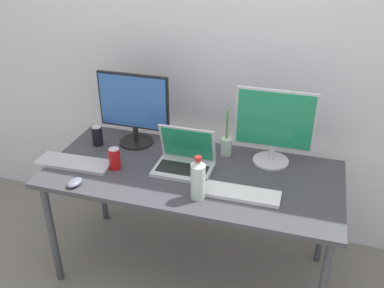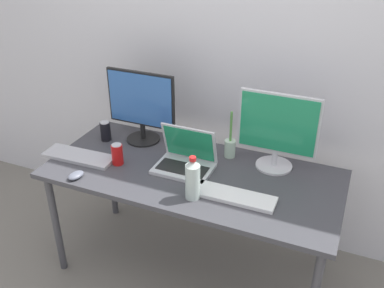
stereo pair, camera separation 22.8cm
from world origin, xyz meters
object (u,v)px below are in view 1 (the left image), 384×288
at_px(bamboo_vase, 226,145).
at_px(laptop_silver, 185,159).
at_px(keyboard_aux, 74,163).
at_px(water_bottle, 198,179).
at_px(monitor_left, 134,107).
at_px(monitor_center, 274,125).
at_px(keyboard_main, 240,193).
at_px(soda_can_near_keyboard, 115,159).
at_px(soda_can_by_laptop, 97,136).
at_px(mouse_by_keyboard, 75,183).
at_px(work_desk, 192,181).

bearing_deg(bamboo_vase, laptop_silver, -131.45).
distance_m(keyboard_aux, water_bottle, 0.79).
xyz_separation_m(monitor_left, monitor_center, (0.85, 0.01, -0.01)).
bearing_deg(keyboard_main, bamboo_vase, 111.85).
xyz_separation_m(soda_can_near_keyboard, soda_can_by_laptop, (-0.23, 0.22, 0.00)).
bearing_deg(soda_can_near_keyboard, water_bottle, -14.54).
bearing_deg(mouse_by_keyboard, water_bottle, 17.81).
distance_m(monitor_left, water_bottle, 0.72).
bearing_deg(laptop_silver, keyboard_main, -26.40).
xyz_separation_m(monitor_left, bamboo_vase, (0.58, 0.02, -0.18)).
height_order(work_desk, mouse_by_keyboard, mouse_by_keyboard).
height_order(work_desk, keyboard_main, keyboard_main).
bearing_deg(keyboard_main, soda_can_near_keyboard, 175.09).
bearing_deg(work_desk, soda_can_by_laptop, 168.12).
height_order(monitor_center, soda_can_by_laptop, monitor_center).
bearing_deg(monitor_center, keyboard_main, -106.25).
xyz_separation_m(work_desk, water_bottle, (0.10, -0.22, 0.17)).
relative_size(monitor_left, laptop_silver, 1.42).
height_order(keyboard_main, mouse_by_keyboard, mouse_by_keyboard).
bearing_deg(monitor_left, monitor_center, 0.50).
relative_size(monitor_center, keyboard_aux, 1.03).
relative_size(keyboard_aux, bamboo_vase, 1.50).
relative_size(work_desk, bamboo_vase, 5.69).
xyz_separation_m(keyboard_main, keyboard_aux, (-0.98, 0.02, 0.00)).
distance_m(keyboard_main, soda_can_by_laptop, 1.00).
relative_size(monitor_left, soda_can_near_keyboard, 3.63).
bearing_deg(mouse_by_keyboard, keyboard_aux, 132.27).
bearing_deg(monitor_center, keyboard_aux, -161.90).
bearing_deg(monitor_left, water_bottle, -40.15).
bearing_deg(water_bottle, work_desk, 113.83).
xyz_separation_m(keyboard_main, soda_can_near_keyboard, (-0.73, 0.06, 0.05)).
xyz_separation_m(work_desk, keyboard_main, (0.30, -0.14, 0.07)).
bearing_deg(monitor_center, soda_can_near_keyboard, -159.05).
xyz_separation_m(mouse_by_keyboard, bamboo_vase, (0.70, 0.56, 0.05)).
relative_size(water_bottle, soda_can_near_keyboard, 1.91).
height_order(keyboard_aux, water_bottle, water_bottle).
relative_size(work_desk, monitor_left, 3.63).
bearing_deg(soda_can_by_laptop, monitor_center, 5.33).
bearing_deg(keyboard_aux, soda_can_by_laptop, 83.00).
bearing_deg(mouse_by_keyboard, monitor_center, 39.77).
relative_size(water_bottle, bamboo_vase, 0.83).
bearing_deg(monitor_center, bamboo_vase, 177.48).
height_order(keyboard_aux, soda_can_by_laptop, soda_can_by_laptop).
bearing_deg(laptop_silver, mouse_by_keyboard, -146.53).
xyz_separation_m(soda_can_near_keyboard, bamboo_vase, (0.57, 0.33, 0.00)).
bearing_deg(soda_can_by_laptop, bamboo_vase, 7.97).
xyz_separation_m(keyboard_aux, bamboo_vase, (0.82, 0.37, 0.05)).
distance_m(keyboard_aux, bamboo_vase, 0.90).
distance_m(monitor_left, soda_can_by_laptop, 0.30).
height_order(monitor_left, laptop_silver, monitor_left).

